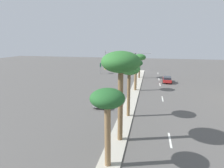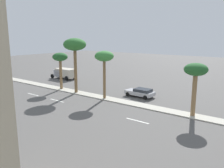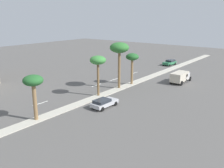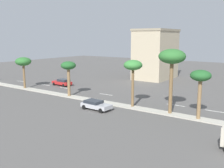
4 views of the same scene
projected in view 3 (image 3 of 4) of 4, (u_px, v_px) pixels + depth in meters
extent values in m
plane|color=#565451|center=(98.00, 97.00, 41.24)|extent=(160.00, 160.00, 0.00)
cube|color=#B7B2A3|center=(132.00, 84.00, 49.18)|extent=(1.80, 94.11, 0.12)
cube|color=silver|center=(40.00, 103.00, 38.17)|extent=(0.20, 2.80, 0.01)
cube|color=silver|center=(96.00, 85.00, 48.13)|extent=(0.20, 2.80, 0.01)
cube|color=silver|center=(114.00, 80.00, 52.43)|extent=(0.20, 2.80, 0.01)
cube|color=silver|center=(134.00, 73.00, 58.52)|extent=(0.20, 2.80, 0.01)
cylinder|color=olive|center=(35.00, 102.00, 31.35)|extent=(0.50, 0.50, 4.78)
ellipsoid|color=#235B28|center=(33.00, 80.00, 30.60)|extent=(2.55, 2.55, 1.40)
cylinder|color=brown|center=(98.00, 79.00, 40.94)|extent=(0.39, 0.39, 5.56)
ellipsoid|color=#387F38|center=(98.00, 60.00, 40.08)|extent=(2.67, 2.67, 1.47)
cylinder|color=brown|center=(119.00, 70.00, 45.17)|extent=(0.48, 0.48, 6.89)
ellipsoid|color=#2D6B2D|center=(119.00, 48.00, 44.09)|extent=(3.48, 3.48, 1.91)
cylinder|color=olive|center=(132.00, 72.00, 48.18)|extent=(0.46, 0.46, 4.94)
ellipsoid|color=#235B28|center=(132.00, 57.00, 47.41)|extent=(2.50, 2.50, 1.38)
cube|color=#287047|center=(169.00, 63.00, 67.81)|extent=(2.27, 4.53, 0.64)
cube|color=#262B33|center=(171.00, 61.00, 68.06)|extent=(1.93, 2.54, 0.48)
cylinder|color=black|center=(170.00, 65.00, 66.20)|extent=(0.27, 0.65, 0.64)
cylinder|color=black|center=(164.00, 64.00, 67.40)|extent=(0.27, 0.65, 0.64)
cylinder|color=black|center=(175.00, 64.00, 68.40)|extent=(0.27, 0.65, 0.64)
cylinder|color=black|center=(169.00, 63.00, 69.60)|extent=(0.27, 0.65, 0.64)
cube|color=#B2B2B7|center=(104.00, 103.00, 36.53)|extent=(2.03, 4.39, 0.56)
cube|color=#262B33|center=(102.00, 101.00, 36.00)|extent=(1.79, 2.43, 0.40)
cylinder|color=black|center=(106.00, 101.00, 38.30)|extent=(0.24, 0.65, 0.64)
cylinder|color=black|center=(116.00, 103.00, 37.18)|extent=(0.24, 0.65, 0.64)
cylinder|color=black|center=(93.00, 106.00, 36.04)|extent=(0.24, 0.65, 0.64)
cylinder|color=black|center=(102.00, 109.00, 34.92)|extent=(0.24, 0.65, 0.64)
cube|color=silver|center=(183.00, 76.00, 50.80)|extent=(2.20, 2.12, 1.39)
cube|color=beige|center=(179.00, 77.00, 49.50)|extent=(2.20, 4.50, 1.73)
cylinder|color=black|center=(180.00, 77.00, 52.67)|extent=(0.28, 0.90, 0.90)
cylinder|color=black|center=(190.00, 79.00, 51.37)|extent=(0.28, 0.90, 0.90)
cylinder|color=black|center=(171.00, 81.00, 49.27)|extent=(0.28, 0.90, 0.90)
cylinder|color=black|center=(181.00, 83.00, 47.97)|extent=(0.28, 0.90, 0.90)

